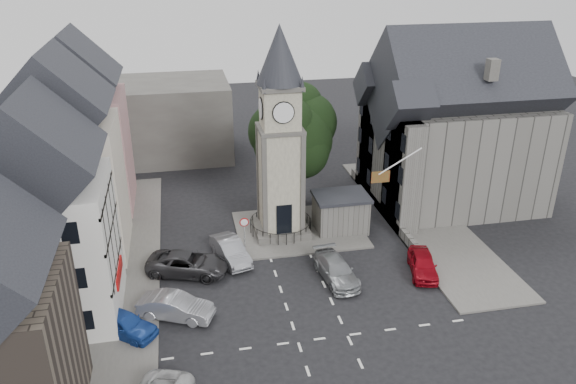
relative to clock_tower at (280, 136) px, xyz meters
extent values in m
plane|color=black|center=(0.00, -7.99, -8.12)|extent=(120.00, 120.00, 0.00)
cube|color=#595651|center=(-12.50, -1.99, -8.05)|extent=(6.00, 30.00, 0.14)
cube|color=#595651|center=(12.00, 0.01, -8.05)|extent=(6.00, 26.00, 0.14)
cube|color=#595651|center=(1.50, 0.01, -8.04)|extent=(10.00, 8.00, 0.16)
cube|color=silver|center=(0.00, -13.49, -8.12)|extent=(20.00, 8.00, 0.01)
cube|color=#4C4944|center=(0.00, 0.01, -7.77)|extent=(4.20, 4.20, 0.70)
torus|color=black|center=(0.00, 0.01, -7.04)|extent=(4.86, 4.86, 0.06)
cube|color=gray|center=(0.00, 0.01, -3.42)|extent=(3.00, 3.00, 8.00)
cube|color=black|center=(0.00, -1.44, -6.22)|extent=(1.20, 0.25, 2.40)
cube|color=#4C4944|center=(0.00, 0.01, 0.58)|extent=(3.30, 3.30, 0.25)
cube|color=gray|center=(0.00, 0.01, 2.18)|extent=(2.70, 2.70, 3.20)
cylinder|color=white|center=(0.00, -1.39, 2.18)|extent=(1.50, 0.12, 1.50)
cube|color=#4C4944|center=(0.00, 0.01, 3.78)|extent=(3.10, 3.10, 0.30)
cone|color=black|center=(0.00, 0.01, 6.03)|extent=(3.40, 3.40, 4.20)
cube|color=#5C5A55|center=(4.80, -0.49, -6.72)|extent=(4.00, 3.00, 2.80)
cube|color=black|center=(4.80, -0.49, -5.17)|extent=(4.30, 3.30, 0.25)
cylinder|color=black|center=(2.00, 5.01, -5.92)|extent=(0.70, 0.70, 4.40)
cylinder|color=black|center=(-3.20, -2.49, -6.87)|extent=(0.10, 0.10, 2.50)
cone|color=#A50C0C|center=(-3.20, -2.59, -5.62)|extent=(0.70, 0.06, 0.70)
cone|color=white|center=(-3.20, -2.61, -5.62)|extent=(0.54, 0.04, 0.54)
cube|color=tan|center=(-15.50, 8.01, -3.12)|extent=(7.50, 7.00, 10.00)
cube|color=beige|center=(-15.50, 0.01, -3.12)|extent=(7.50, 7.00, 10.00)
cube|color=silver|center=(-15.50, -7.99, -3.62)|extent=(7.50, 7.00, 9.00)
cube|color=#4C4944|center=(-12.00, 20.01, -4.12)|extent=(20.00, 10.00, 8.00)
cube|color=#5C5A55|center=(16.00, 3.01, -3.62)|extent=(14.00, 10.00, 9.00)
cube|color=#5C5A55|center=(9.80, -0.49, -3.62)|extent=(1.60, 4.40, 9.00)
cube|color=#5C5A55|center=(9.80, 6.51, -3.62)|extent=(1.60, 4.40, 9.00)
cube|color=#5C5A55|center=(9.20, 2.01, -7.67)|extent=(0.40, 16.00, 0.90)
cylinder|color=white|center=(8.00, -3.99, -1.12)|extent=(3.17, 0.10, 1.89)
plane|color=#B21414|center=(6.60, -3.99, -2.22)|extent=(1.40, 0.00, 1.40)
imported|color=#1B4098|center=(-11.50, -10.72, -7.38)|extent=(4.50, 3.98, 1.47)
imported|color=#9E9FA6|center=(-8.42, -9.71, -7.35)|extent=(4.97, 3.39, 1.55)
imported|color=#302F32|center=(-7.50, -4.77, -7.33)|extent=(6.22, 4.24, 1.58)
imported|color=#94959C|center=(-4.38, -3.49, -7.34)|extent=(2.90, 5.00, 1.56)
imported|color=gray|center=(2.50, -7.49, -7.39)|extent=(2.58, 5.22, 1.46)
imported|color=maroon|center=(8.65, -7.94, -7.38)|extent=(2.77, 4.64, 1.48)
imported|color=#BFAB9D|center=(10.97, -0.98, -7.38)|extent=(0.62, 0.51, 1.48)
camera|label=1|loc=(-7.24, -39.17, 13.34)|focal=35.00mm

